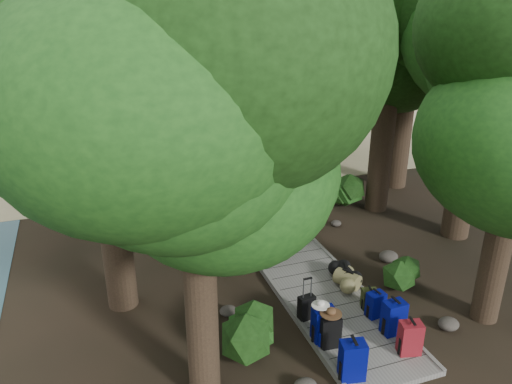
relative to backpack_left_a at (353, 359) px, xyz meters
name	(u,v)px	position (x,y,z in m)	size (l,w,h in m)	color
ground	(290,258)	(0.75, 4.55, -0.54)	(120.00, 120.00, 0.00)	black
sand_beach	(175,120)	(0.75, 20.55, -0.53)	(40.00, 22.00, 0.02)	tan
boardwalk	(276,240)	(0.75, 5.55, -0.48)	(2.00, 12.00, 0.12)	gray
backpack_left_a	(353,359)	(0.00, 0.00, 0.00)	(0.45, 0.32, 0.84)	#03047B
backpack_left_b	(330,330)	(0.02, 0.93, -0.05)	(0.40, 0.29, 0.74)	black
backpack_left_c	(324,323)	(-0.01, 1.11, -0.01)	(0.44, 0.32, 0.82)	#03047B
backpack_right_a	(410,336)	(1.38, 0.23, -0.05)	(0.42, 0.30, 0.75)	maroon
backpack_right_b	(394,316)	(1.44, 0.86, -0.02)	(0.44, 0.31, 0.80)	#03047B
backpack_right_c	(376,303)	(1.40, 1.46, -0.11)	(0.37, 0.26, 0.63)	#03047B
backpack_right_d	(369,298)	(1.44, 1.77, -0.17)	(0.33, 0.24, 0.50)	#2E3815
duffel_right_khaki	(347,279)	(1.41, 2.68, -0.23)	(0.39, 0.58, 0.39)	olive
duffel_right_black	(345,273)	(1.49, 2.94, -0.23)	(0.39, 0.62, 0.39)	black
suitcase_on_boardwalk	(306,308)	(-0.03, 1.87, -0.15)	(0.35, 0.19, 0.55)	black
lone_suitcase_on_sand	(222,158)	(1.09, 12.41, -0.20)	(0.42, 0.24, 0.65)	black
hat_brown	(331,311)	(0.03, 0.93, 0.39)	(0.43, 0.43, 0.13)	#51351E
hat_white	(321,303)	(-0.09, 1.14, 0.46)	(0.36, 0.36, 0.12)	silver
kayak	(117,153)	(-2.81, 14.92, -0.34)	(0.78, 3.57, 0.36)	#9F110D
sun_lounger	(264,136)	(3.82, 14.85, -0.19)	(0.66, 2.03, 0.66)	silver
tree_right_b	(486,39)	(5.82, 4.23, 4.95)	(6.15, 6.15, 10.98)	black
tree_right_c	(391,48)	(4.68, 6.65, 4.54)	(5.87, 5.87, 10.16)	black
tree_right_d	(412,23)	(6.47, 8.24, 5.09)	(6.15, 6.15, 11.27)	black
tree_right_e	(305,41)	(4.53, 12.22, 4.26)	(5.33, 5.33, 9.60)	black
tree_right_f	(347,26)	(7.22, 13.82, 4.67)	(5.84, 5.84, 10.43)	black
tree_left_a	(195,188)	(-2.56, 0.66, 3.36)	(4.69, 4.69, 7.81)	black
tree_left_b	(99,96)	(-3.65, 3.91, 4.20)	(5.27, 5.27, 9.49)	black
tree_left_c	(133,84)	(-2.60, 7.79, 3.75)	(4.93, 4.93, 8.57)	black
tree_back_a	(139,25)	(-0.93, 19.22, 4.53)	(5.86, 5.86, 10.15)	black
tree_back_b	(215,23)	(2.99, 19.99, 4.50)	(5.64, 5.64, 10.08)	black
tree_back_c	(272,28)	(5.97, 19.49, 4.25)	(5.32, 5.32, 9.58)	black
tree_back_d	(60,48)	(-4.59, 18.71, 3.68)	(5.07, 5.07, 8.44)	black
palm_right_a	(299,80)	(3.48, 10.42, 3.11)	(4.29, 4.29, 7.31)	#14380F
palm_right_b	(298,46)	(5.55, 15.13, 3.74)	(4.44, 4.44, 8.57)	#14380F
palm_right_c	(235,64)	(3.28, 17.56, 2.76)	(4.16, 4.16, 6.61)	#14380F
palm_left_a	(83,88)	(-3.88, 10.80, 3.18)	(4.69, 4.69, 7.45)	#14380F
rock_left_b	(228,311)	(-1.53, 2.70, -0.44)	(0.38, 0.34, 0.21)	#4C473F
rock_left_c	(234,245)	(-0.53, 5.52, -0.41)	(0.47, 0.42, 0.26)	#4C473F
rock_left_d	(185,223)	(-1.48, 7.42, -0.45)	(0.32, 0.29, 0.18)	#4C473F
rock_right_a	(449,324)	(2.72, 0.69, -0.42)	(0.45, 0.40, 0.25)	#4C473F
rock_right_b	(389,257)	(3.12, 3.54, -0.40)	(0.51, 0.46, 0.28)	#4C473F
rock_right_c	(336,223)	(2.83, 5.90, -0.45)	(0.32, 0.29, 0.17)	#4C473F
rock_right_d	(313,188)	(3.36, 8.59, -0.37)	(0.63, 0.57, 0.35)	#4C473F
shrub_left_a	(252,331)	(-1.44, 1.34, 0.00)	(1.20, 1.20, 1.08)	#184314
shrub_left_b	(204,250)	(-1.47, 5.07, -0.15)	(0.87, 0.87, 0.78)	#184314
shrub_left_c	(153,192)	(-2.13, 9.34, -0.06)	(1.06, 1.06, 0.96)	#184314
shrub_right_a	(400,274)	(2.61, 2.34, -0.15)	(0.88, 0.88, 0.79)	#184314
shrub_right_b	(347,192)	(3.74, 6.93, 0.06)	(1.33, 1.33, 1.20)	#184314
shrub_right_c	(274,171)	(2.51, 10.21, -0.17)	(0.82, 0.82, 0.73)	#184314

